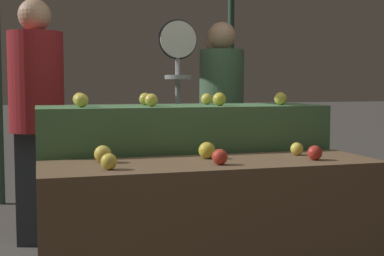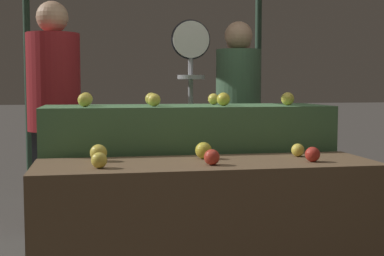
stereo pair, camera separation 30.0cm
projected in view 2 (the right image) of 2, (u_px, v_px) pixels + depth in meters
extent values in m
cylinder|color=#33513D|center=(28.00, 78.00, 5.44)|extent=(0.07, 0.07, 2.53)
cylinder|color=#33513D|center=(258.00, 78.00, 5.88)|extent=(0.07, 0.07, 2.53)
cube|color=brown|center=(207.00, 238.00, 2.76)|extent=(1.74, 0.55, 0.80)
cube|color=#4C7A4C|center=(187.00, 191.00, 3.34)|extent=(1.74, 0.55, 1.07)
sphere|color=yellow|center=(99.00, 160.00, 2.52)|extent=(0.08, 0.08, 0.08)
sphere|color=red|center=(212.00, 157.00, 2.62)|extent=(0.08, 0.08, 0.08)
sphere|color=#B72D23|center=(313.00, 154.00, 2.73)|extent=(0.08, 0.08, 0.08)
sphere|color=yellow|center=(99.00, 153.00, 2.74)|extent=(0.09, 0.09, 0.09)
sphere|color=gold|center=(204.00, 150.00, 2.84)|extent=(0.09, 0.09, 0.09)
sphere|color=yellow|center=(298.00, 150.00, 2.93)|extent=(0.07, 0.07, 0.07)
sphere|color=yellow|center=(85.00, 100.00, 3.08)|extent=(0.08, 0.08, 0.08)
sphere|color=yellow|center=(154.00, 100.00, 3.15)|extent=(0.08, 0.08, 0.08)
sphere|color=gold|center=(223.00, 99.00, 3.23)|extent=(0.08, 0.08, 0.08)
sphere|color=yellow|center=(288.00, 99.00, 3.30)|extent=(0.08, 0.08, 0.08)
sphere|color=yellow|center=(86.00, 99.00, 3.28)|extent=(0.08, 0.08, 0.08)
sphere|color=gold|center=(151.00, 99.00, 3.36)|extent=(0.08, 0.08, 0.08)
sphere|color=yellow|center=(214.00, 99.00, 3.43)|extent=(0.07, 0.07, 0.07)
cylinder|color=#99999E|center=(191.00, 141.00, 3.97)|extent=(0.04, 0.04, 1.55)
cylinder|color=black|center=(191.00, 40.00, 3.90)|extent=(0.29, 0.01, 0.29)
cylinder|color=silver|center=(191.00, 39.00, 3.89)|extent=(0.27, 0.02, 0.27)
cylinder|color=#99999E|center=(191.00, 68.00, 3.90)|extent=(0.01, 0.01, 0.14)
cylinder|color=#99999E|center=(191.00, 77.00, 3.91)|extent=(0.20, 0.20, 0.03)
cube|color=#2D2D38|center=(238.00, 183.00, 4.34)|extent=(0.31, 0.24, 0.79)
cylinder|color=#476B4C|center=(238.00, 93.00, 4.28)|extent=(0.45, 0.45, 0.68)
sphere|color=tan|center=(239.00, 35.00, 4.25)|extent=(0.22, 0.22, 0.22)
cube|color=#2D2D38|center=(238.00, 170.00, 4.99)|extent=(0.25, 0.18, 0.79)
cylinder|color=#232328|center=(238.00, 92.00, 4.93)|extent=(0.36, 0.36, 0.68)
sphere|color=tan|center=(239.00, 42.00, 4.90)|extent=(0.22, 0.22, 0.22)
cube|color=#2D2D38|center=(56.00, 185.00, 4.10)|extent=(0.33, 0.24, 0.84)
cylinder|color=maroon|center=(54.00, 82.00, 4.04)|extent=(0.47, 0.47, 0.73)
sphere|color=tan|center=(52.00, 17.00, 4.00)|extent=(0.24, 0.24, 0.24)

